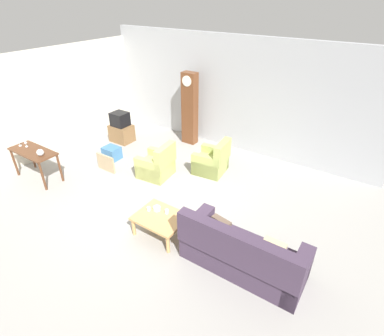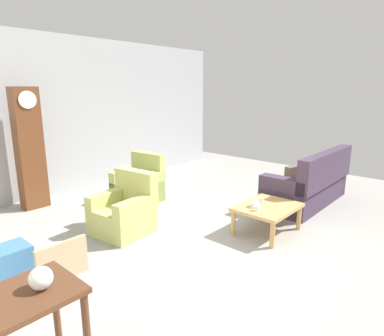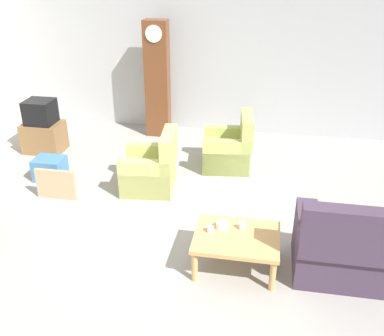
% 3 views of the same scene
% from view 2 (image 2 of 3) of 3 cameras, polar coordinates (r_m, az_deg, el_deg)
% --- Properties ---
extents(ground_plane, '(10.40, 10.40, 0.00)m').
position_cam_2_polar(ground_plane, '(5.17, 1.80, -11.07)').
color(ground_plane, '#999691').
extents(garage_door_wall, '(8.40, 0.16, 3.20)m').
position_cam_2_polar(garage_door_wall, '(7.56, -19.77, 8.52)').
color(garage_door_wall, '#ADAFB5').
rests_on(garage_door_wall, ground_plane).
extents(couch_floral, '(2.10, 0.89, 1.04)m').
position_cam_2_polar(couch_floral, '(6.71, 19.38, -2.84)').
color(couch_floral, '#423347').
rests_on(couch_floral, ground_plane).
extents(armchair_olive_near, '(0.87, 0.84, 0.92)m').
position_cam_2_polar(armchair_olive_near, '(5.21, -11.49, -7.51)').
color(armchair_olive_near, '#B7BC66').
rests_on(armchair_olive_near, ground_plane).
extents(armchair_olive_far, '(0.87, 0.85, 0.92)m').
position_cam_2_polar(armchair_olive_far, '(6.56, -8.99, -3.03)').
color(armchair_olive_far, '#A7B45E').
rests_on(armchair_olive_far, ground_plane).
extents(coffee_table_wood, '(0.96, 0.76, 0.43)m').
position_cam_2_polar(coffee_table_wood, '(5.20, 12.78, -6.92)').
color(coffee_table_wood, tan).
rests_on(coffee_table_wood, ground_plane).
extents(grandfather_clock, '(0.44, 0.30, 2.18)m').
position_cam_2_polar(grandfather_clock, '(6.64, -26.07, 2.98)').
color(grandfather_clock, brown).
rests_on(grandfather_clock, ground_plane).
extents(framed_picture_leaning, '(0.60, 0.05, 0.46)m').
position_cam_2_polar(framed_picture_leaning, '(4.20, -21.28, -14.68)').
color(framed_picture_leaning, tan).
rests_on(framed_picture_leaning, ground_plane).
extents(storage_box_blue, '(0.46, 0.38, 0.36)m').
position_cam_2_polar(storage_box_blue, '(4.57, -28.92, -13.87)').
color(storage_box_blue, teal).
rests_on(storage_box_blue, ground_plane).
extents(glass_dome_cloche, '(0.16, 0.16, 0.16)m').
position_cam_2_polar(glass_dome_cloche, '(2.63, -24.46, -16.79)').
color(glass_dome_cloche, silver).
rests_on(glass_dome_cloche, console_table_dark).
extents(cup_white_porcelain, '(0.07, 0.07, 0.08)m').
position_cam_2_polar(cup_white_porcelain, '(4.93, 10.96, -6.77)').
color(cup_white_porcelain, white).
rests_on(cup_white_porcelain, coffee_table_wood).
extents(cup_blue_rimmed, '(0.08, 0.08, 0.08)m').
position_cam_2_polar(cup_blue_rimmed, '(5.27, 11.71, -5.40)').
color(cup_blue_rimmed, silver).
rests_on(cup_blue_rimmed, coffee_table_wood).
extents(bowl_white_stacked, '(0.15, 0.15, 0.08)m').
position_cam_2_polar(bowl_white_stacked, '(5.08, 10.69, -6.15)').
color(bowl_white_stacked, white).
rests_on(bowl_white_stacked, coffee_table_wood).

